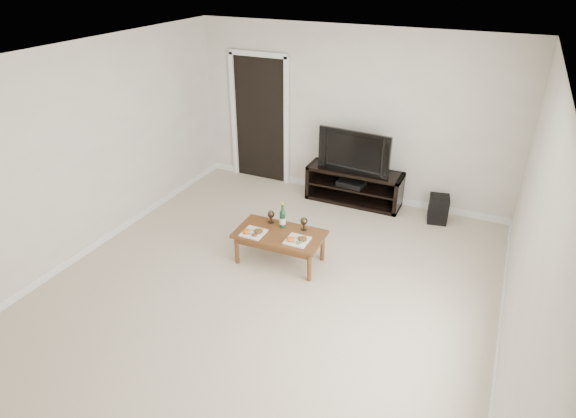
{
  "coord_description": "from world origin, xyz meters",
  "views": [
    {
      "loc": [
        2.1,
        -4.06,
        3.47
      ],
      "look_at": [
        -0.08,
        0.65,
        0.7
      ],
      "focal_mm": 30.0,
      "sensor_mm": 36.0,
      "label": 1
    }
  ],
  "objects_px": {
    "media_console": "(354,186)",
    "television": "(357,150)",
    "subwoofer": "(438,209)",
    "coffee_table": "(280,247)"
  },
  "relations": [
    {
      "from": "media_console",
      "to": "subwoofer",
      "type": "relative_size",
      "value": 3.62
    },
    {
      "from": "media_console",
      "to": "television",
      "type": "height_order",
      "value": "television"
    },
    {
      "from": "television",
      "to": "coffee_table",
      "type": "height_order",
      "value": "television"
    },
    {
      "from": "subwoofer",
      "to": "media_console",
      "type": "bearing_deg",
      "value": 165.45
    },
    {
      "from": "media_console",
      "to": "subwoofer",
      "type": "distance_m",
      "value": 1.31
    },
    {
      "from": "television",
      "to": "subwoofer",
      "type": "height_order",
      "value": "television"
    },
    {
      "from": "subwoofer",
      "to": "coffee_table",
      "type": "relative_size",
      "value": 0.37
    },
    {
      "from": "media_console",
      "to": "coffee_table",
      "type": "height_order",
      "value": "media_console"
    },
    {
      "from": "television",
      "to": "subwoofer",
      "type": "distance_m",
      "value": 1.47
    },
    {
      "from": "television",
      "to": "coffee_table",
      "type": "xyz_separation_m",
      "value": [
        -0.33,
        -1.98,
        -0.66
      ]
    }
  ]
}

